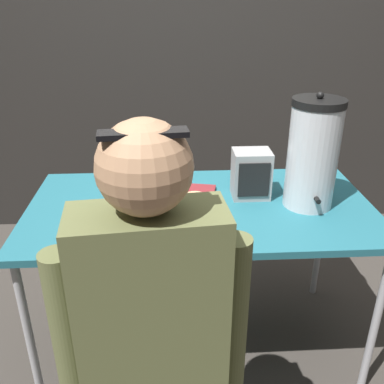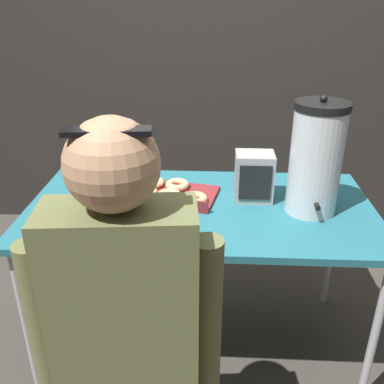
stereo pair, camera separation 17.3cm
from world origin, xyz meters
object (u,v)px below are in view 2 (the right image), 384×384
Objects in this scene: cell_phone at (101,222)px; space_heater at (254,177)px; donut_box at (170,193)px; person_seated at (127,345)px; coffee_urn at (316,159)px.

space_heater is (0.59, 0.25, 0.10)m from cell_phone.
person_seated is at bearing -82.10° from donut_box.
person_seated is (0.19, -0.51, -0.11)m from cell_phone.
person_seated is (-0.40, -0.75, -0.20)m from space_heater.
space_heater is (-0.22, 0.09, -0.12)m from coffee_urn.
donut_box is at bearing -99.26° from person_seated.
coffee_urn is at bearing 40.28° from cell_phone.
person_seated is at bearing -117.98° from space_heater.
space_heater is (0.35, 0.00, 0.08)m from donut_box.
donut_box is 0.31× the size of person_seated.
cell_phone is 0.65m from space_heater.
coffee_urn is 2.28× the size of space_heater.
space_heater is 0.88m from person_seated.
donut_box is 2.43× the size of cell_phone.
cell_phone is at bearing -74.97° from person_seated.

